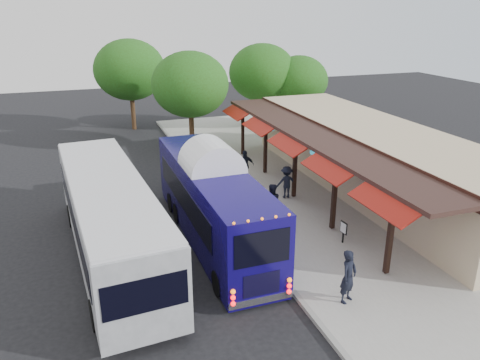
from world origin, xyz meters
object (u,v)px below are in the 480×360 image
object	(u,v)px
ped_a	(348,276)
ped_c	(245,165)
sign_board	(344,229)
ped_d	(287,182)
city_bus	(110,216)
coach_bus	(212,199)
ped_b	(271,204)

from	to	relation	value
ped_a	ped_c	xyz separation A→B (m)	(0.78, 12.32, -0.06)
ped_c	sign_board	distance (m)	8.71
ped_a	ped_d	world-z (taller)	ped_a
city_bus	ped_d	world-z (taller)	city_bus
coach_bus	city_bus	bearing A→B (deg)	-177.35
ped_b	sign_board	size ratio (longest dim) A/B	1.97
city_bus	ped_b	size ratio (longest dim) A/B	6.63
city_bus	ped_a	bearing A→B (deg)	-43.75
city_bus	ped_d	xyz separation A→B (m)	(9.12, 3.22, -0.84)
city_bus	ped_d	distance (m)	9.71
city_bus	ped_c	size ratio (longest dim) A/B	7.08
coach_bus	ped_d	size ratio (longest dim) A/B	6.49
city_bus	ped_d	bearing A→B (deg)	15.02
ped_a	sign_board	xyz separation A→B (m)	(2.07, 3.71, -0.29)
coach_bus	ped_a	distance (m)	6.87
city_bus	ped_c	bearing A→B (deg)	34.36
ped_b	sign_board	distance (m)	3.55
city_bus	sign_board	distance (m)	9.59
city_bus	ped_b	xyz separation A→B (m)	(7.17, 0.65, -0.75)
ped_b	ped_a	bearing A→B (deg)	95.79
ped_a	sign_board	distance (m)	4.26
coach_bus	ped_d	world-z (taller)	coach_bus
coach_bus	ped_b	world-z (taller)	coach_bus
city_bus	sign_board	xyz separation A→B (m)	(9.28, -2.19, -1.04)
ped_c	ped_d	bearing A→B (deg)	111.71
ped_b	ped_d	bearing A→B (deg)	-121.71
ped_a	ped_d	xyz separation A→B (m)	(1.92, 9.13, -0.09)
ped_b	ped_c	xyz separation A→B (m)	(0.81, 5.76, -0.06)
sign_board	ped_a	bearing A→B (deg)	-123.85
sign_board	city_bus	bearing A→B (deg)	162.03
ped_b	city_bus	bearing A→B (deg)	10.70
ped_c	ped_a	bearing A→B (deg)	88.51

